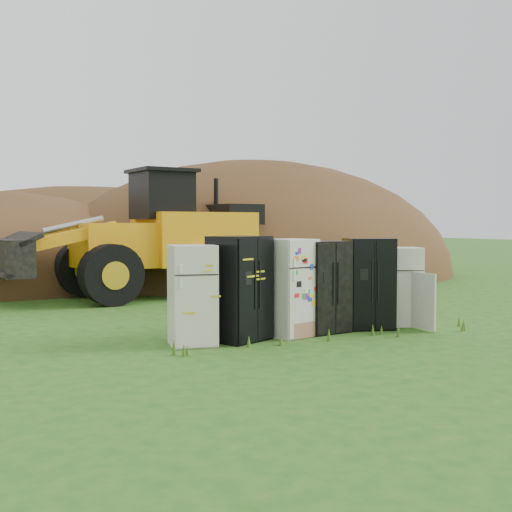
{
  "coord_description": "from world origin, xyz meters",
  "views": [
    {
      "loc": [
        -6.76,
        -10.51,
        2.17
      ],
      "look_at": [
        -0.15,
        2.0,
        1.43
      ],
      "focal_mm": 45.0,
      "sensor_mm": 36.0,
      "label": 1
    }
  ],
  "objects_px": {
    "fridge_leftmost": "(192,295)",
    "wheel_loader": "(132,233)",
    "fridge_dark_mid": "(322,287)",
    "fridge_sticker": "(290,288)",
    "fridge_black_right": "(369,283)",
    "fridge_black_side": "(239,288)",
    "fridge_open_door": "(402,286)"
  },
  "relations": [
    {
      "from": "fridge_black_side",
      "to": "fridge_dark_mid",
      "type": "bearing_deg",
      "value": -21.14
    },
    {
      "from": "fridge_leftmost",
      "to": "fridge_dark_mid",
      "type": "xyz_separation_m",
      "value": [
        2.77,
        0.04,
        0.02
      ]
    },
    {
      "from": "fridge_black_side",
      "to": "wheel_loader",
      "type": "xyz_separation_m",
      "value": [
        0.19,
        7.29,
        0.9
      ]
    },
    {
      "from": "fridge_leftmost",
      "to": "fridge_open_door",
      "type": "relative_size",
      "value": 1.08
    },
    {
      "from": "fridge_open_door",
      "to": "wheel_loader",
      "type": "relative_size",
      "value": 0.21
    },
    {
      "from": "fridge_sticker",
      "to": "wheel_loader",
      "type": "bearing_deg",
      "value": 84.18
    },
    {
      "from": "fridge_dark_mid",
      "to": "wheel_loader",
      "type": "relative_size",
      "value": 0.24
    },
    {
      "from": "fridge_black_right",
      "to": "wheel_loader",
      "type": "height_order",
      "value": "wheel_loader"
    },
    {
      "from": "fridge_dark_mid",
      "to": "wheel_loader",
      "type": "height_order",
      "value": "wheel_loader"
    },
    {
      "from": "fridge_black_side",
      "to": "fridge_dark_mid",
      "type": "distance_m",
      "value": 1.85
    },
    {
      "from": "fridge_black_side",
      "to": "fridge_open_door",
      "type": "xyz_separation_m",
      "value": [
        3.83,
        -0.01,
        -0.14
      ]
    },
    {
      "from": "fridge_dark_mid",
      "to": "fridge_sticker",
      "type": "bearing_deg",
      "value": 177.73
    },
    {
      "from": "fridge_sticker",
      "to": "wheel_loader",
      "type": "xyz_separation_m",
      "value": [
        -0.89,
        7.3,
        0.93
      ]
    },
    {
      "from": "fridge_sticker",
      "to": "fridge_dark_mid",
      "type": "bearing_deg",
      "value": -8.57
    },
    {
      "from": "wheel_loader",
      "to": "fridge_leftmost",
      "type": "bearing_deg",
      "value": -102.87
    },
    {
      "from": "fridge_sticker",
      "to": "fridge_dark_mid",
      "type": "xyz_separation_m",
      "value": [
        0.77,
        0.06,
        -0.02
      ]
    },
    {
      "from": "fridge_leftmost",
      "to": "fridge_black_side",
      "type": "xyz_separation_m",
      "value": [
        0.92,
        -0.01,
        0.07
      ]
    },
    {
      "from": "fridge_sticker",
      "to": "fridge_dark_mid",
      "type": "relative_size",
      "value": 1.03
    },
    {
      "from": "fridge_leftmost",
      "to": "fridge_black_right",
      "type": "bearing_deg",
      "value": 10.65
    },
    {
      "from": "fridge_black_side",
      "to": "fridge_sticker",
      "type": "bearing_deg",
      "value": -23.19
    },
    {
      "from": "fridge_leftmost",
      "to": "fridge_black_right",
      "type": "relative_size",
      "value": 0.96
    },
    {
      "from": "fridge_black_right",
      "to": "fridge_leftmost",
      "type": "bearing_deg",
      "value": -160.89
    },
    {
      "from": "fridge_sticker",
      "to": "fridge_dark_mid",
      "type": "distance_m",
      "value": 0.77
    },
    {
      "from": "fridge_sticker",
      "to": "fridge_open_door",
      "type": "relative_size",
      "value": 1.13
    },
    {
      "from": "fridge_black_side",
      "to": "wheel_loader",
      "type": "relative_size",
      "value": 0.25
    },
    {
      "from": "fridge_leftmost",
      "to": "fridge_black_side",
      "type": "bearing_deg",
      "value": 10.78
    },
    {
      "from": "fridge_open_door",
      "to": "fridge_sticker",
      "type": "bearing_deg",
      "value": -156.81
    },
    {
      "from": "fridge_sticker",
      "to": "fridge_open_door",
      "type": "bearing_deg",
      "value": -12.66
    },
    {
      "from": "wheel_loader",
      "to": "fridge_sticker",
      "type": "bearing_deg",
      "value": -87.25
    },
    {
      "from": "fridge_leftmost",
      "to": "fridge_dark_mid",
      "type": "relative_size",
      "value": 0.98
    },
    {
      "from": "fridge_dark_mid",
      "to": "fridge_black_right",
      "type": "distance_m",
      "value": 1.1
    },
    {
      "from": "fridge_leftmost",
      "to": "wheel_loader",
      "type": "bearing_deg",
      "value": 92.51
    }
  ]
}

